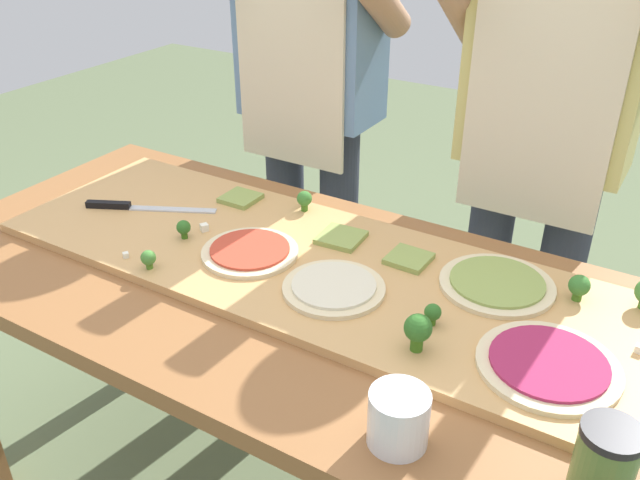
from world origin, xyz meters
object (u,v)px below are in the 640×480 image
broccoli_floret_back_mid (148,258)px  sauce_jar (604,466)px  cheese_crumble_b (640,349)px  cheese_crumble_c (126,255)px  chefs_knife (132,207)px  broccoli_floret_front_right (418,329)px  pizza_whole_tomato_red (250,251)px  broccoli_floret_front_mid (184,228)px  broccoli_floret_center_right (579,286)px  cook_right (546,125)px  pizza_slice_far_right (409,259)px  broccoli_floret_back_left (304,199)px  pizza_slice_center (341,237)px  pizza_whole_beet_magenta (548,365)px  broccoli_floret_center_left (433,313)px  cook_left (309,84)px  flour_cup (398,421)px  pizza_whole_cheese_artichoke (334,287)px  pizza_slice_near_right (241,198)px  cheese_crumble_a (204,227)px  pizza_whole_pesto_green (497,284)px

broccoli_floret_back_mid → sauce_jar: size_ratio=0.32×
cheese_crumble_b → cheese_crumble_c: (-1.00, -0.23, -0.00)m
chefs_knife → broccoli_floret_front_right: size_ratio=4.17×
pizza_whole_tomato_red → broccoli_floret_front_mid: broccoli_floret_front_mid is taller
broccoli_floret_center_right → cook_right: 0.50m
pizza_slice_far_right → broccoli_floret_back_left: (-0.32, 0.09, 0.02)m
pizza_slice_center → cheese_crumble_b: size_ratio=6.55×
broccoli_floret_center_right → broccoli_floret_front_right: bearing=-123.9°
pizza_whole_beet_magenta → broccoli_floret_back_left: 0.72m
pizza_whole_tomato_red → broccoli_floret_center_left: 0.44m
cheese_crumble_c → cook_right: bearing=49.4°
pizza_slice_center → cook_left: cook_left is taller
cheese_crumble_c → flour_cup: bearing=-12.2°
cheese_crumble_b → broccoli_floret_back_mid: bearing=-165.6°
broccoli_floret_back_left → cheese_crumble_b: broccoli_floret_back_left is taller
chefs_knife → broccoli_floret_center_left: 0.82m
cook_right → pizza_whole_cheese_artichoke: bearing=-108.4°
cheese_crumble_b → cheese_crumble_c: cheese_crumble_b is taller
pizza_whole_beet_magenta → pizza_slice_center: (-0.52, 0.20, -0.00)m
broccoli_floret_back_mid → cheese_crumble_c: bearing=175.6°
chefs_knife → broccoli_floret_back_left: 0.42m
pizza_slice_center → pizza_slice_near_right: same height
cheese_crumble_a → cheese_crumble_b: (0.93, 0.05, -0.00)m
pizza_whole_pesto_green → broccoli_floret_center_right: broccoli_floret_center_right is taller
broccoli_floret_back_left → cheese_crumble_b: bearing=-11.3°
pizza_whole_cheese_artichoke → broccoli_floret_front_right: size_ratio=2.87×
pizza_whole_cheese_artichoke → cook_right: cook_right is taller
broccoli_floret_front_right → broccoli_floret_back_left: broccoli_floret_front_right is taller
pizza_whole_cheese_artichoke → cheese_crumble_a: (-0.38, 0.06, 0.00)m
pizza_whole_beet_magenta → broccoli_floret_front_right: broccoli_floret_front_right is taller
cheese_crumble_a → pizza_whole_beet_magenta: bearing=-5.3°
pizza_whole_cheese_artichoke → cheese_crumble_a: size_ratio=12.20×
pizza_slice_far_right → flour_cup: flour_cup is taller
broccoli_floret_back_left → cook_left: cook_left is taller
broccoli_floret_center_right → flour_cup: (-0.15, -0.50, -0.01)m
pizza_whole_cheese_artichoke → pizza_whole_beet_magenta: size_ratio=0.85×
pizza_whole_pesto_green → pizza_whole_cheese_artichoke: same height
chefs_knife → cook_right: bearing=36.0°
flour_cup → broccoli_floret_center_right: bearing=73.4°
broccoli_floret_front_mid → cook_left: size_ratio=0.03×
pizza_whole_beet_magenta → cheese_crumble_c: bearing=-173.0°
flour_cup → cook_right: bearing=93.4°
flour_cup → cheese_crumble_a: bearing=152.7°
pizza_slice_far_right → chefs_knife: bearing=-169.7°
broccoli_floret_center_left → pizza_slice_center: bearing=147.7°
broccoli_floret_back_mid → broccoli_floret_back_left: bearing=71.2°
cheese_crumble_a → cook_right: (0.60, 0.59, 0.18)m
broccoli_floret_back_mid → flour_cup: bearing=-13.1°
pizza_slice_center → broccoli_floret_back_mid: size_ratio=2.27×
pizza_whole_pesto_green → pizza_whole_beet_magenta: 0.25m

